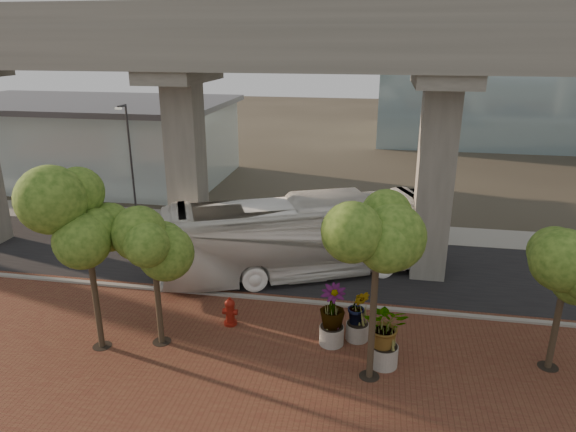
# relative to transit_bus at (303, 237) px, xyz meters

# --- Properties ---
(ground) EXTENTS (160.00, 160.00, 0.00)m
(ground) POSITION_rel_transit_bus_xyz_m (-0.07, -1.04, -1.90)
(ground) COLOR #332E25
(ground) RESTS_ON ground
(brick_plaza) EXTENTS (70.00, 13.00, 0.06)m
(brick_plaza) POSITION_rel_transit_bus_xyz_m (-0.07, -9.04, -1.87)
(brick_plaza) COLOR brown
(brick_plaza) RESTS_ON ground
(asphalt_road) EXTENTS (90.00, 8.00, 0.04)m
(asphalt_road) POSITION_rel_transit_bus_xyz_m (-0.07, 0.96, -1.88)
(asphalt_road) COLOR black
(asphalt_road) RESTS_ON ground
(curb_strip) EXTENTS (70.00, 0.25, 0.16)m
(curb_strip) POSITION_rel_transit_bus_xyz_m (-0.07, -3.04, -1.82)
(curb_strip) COLOR gray
(curb_strip) RESTS_ON ground
(far_sidewalk) EXTENTS (90.00, 3.00, 0.06)m
(far_sidewalk) POSITION_rel_transit_bus_xyz_m (-0.07, 6.46, -1.87)
(far_sidewalk) COLOR gray
(far_sidewalk) RESTS_ON ground
(transit_viaduct) EXTENTS (72.00, 5.60, 12.40)m
(transit_viaduct) POSITION_rel_transit_bus_xyz_m (-0.07, 0.96, 5.39)
(transit_viaduct) COLOR gray
(transit_viaduct) RESTS_ON ground
(station_pavilion) EXTENTS (23.00, 13.00, 6.30)m
(station_pavilion) POSITION_rel_transit_bus_xyz_m (-20.07, 14.96, 1.32)
(station_pavilion) COLOR silver
(station_pavilion) RESTS_ON ground
(transit_bus) EXTENTS (13.77, 8.32, 3.79)m
(transit_bus) POSITION_rel_transit_bus_xyz_m (0.00, 0.00, 0.00)
(transit_bus) COLOR white
(transit_bus) RESTS_ON ground
(fire_hydrant) EXTENTS (0.59, 0.53, 1.19)m
(fire_hydrant) POSITION_rel_transit_bus_xyz_m (-2.12, -5.34, -1.27)
(fire_hydrant) COLOR maroon
(fire_hydrant) RESTS_ON ground
(planter_front) EXTENTS (2.20, 2.20, 2.42)m
(planter_front) POSITION_rel_transit_bus_xyz_m (3.93, -7.00, -0.37)
(planter_front) COLOR #9A978B
(planter_front) RESTS_ON ground
(planter_right) EXTENTS (2.25, 2.25, 2.40)m
(planter_right) POSITION_rel_transit_bus_xyz_m (2.00, -5.98, -0.38)
(planter_right) COLOR gray
(planter_right) RESTS_ON ground
(planter_left) EXTENTS (1.91, 1.91, 2.10)m
(planter_left) POSITION_rel_transit_bus_xyz_m (2.93, -5.50, -0.56)
(planter_left) COLOR gray
(planter_left) RESTS_ON ground
(street_tree_far_west) EXTENTS (3.51, 3.51, 6.61)m
(street_tree_far_west) POSITION_rel_transit_bus_xyz_m (-6.41, -7.70, 3.15)
(street_tree_far_west) COLOR #493D29
(street_tree_far_west) RESTS_ON ground
(street_tree_near_west) EXTENTS (3.17, 3.17, 5.62)m
(street_tree_near_west) POSITION_rel_transit_bus_xyz_m (-4.33, -7.03, 2.31)
(street_tree_near_west) COLOR #493D29
(street_tree_near_west) RESTS_ON ground
(street_tree_near_east) EXTENTS (3.83, 3.83, 6.88)m
(street_tree_near_east) POSITION_rel_transit_bus_xyz_m (3.47, -7.74, 3.27)
(street_tree_near_east) COLOR #493D29
(street_tree_near_east) RESTS_ON ground
(street_tree_far_east) EXTENTS (3.10, 3.10, 5.23)m
(street_tree_far_east) POSITION_rel_transit_bus_xyz_m (9.61, -6.08, 1.96)
(street_tree_far_east) COLOR #493D29
(street_tree_far_east) RESTS_ON ground
(streetlamp_west) EXTENTS (0.36, 1.05, 7.21)m
(streetlamp_west) POSITION_rel_transit_bus_xyz_m (-11.68, 5.92, 2.32)
(streetlamp_west) COLOR #2E2E33
(streetlamp_west) RESTS_ON ground
(streetlamp_east) EXTENTS (0.43, 1.25, 8.63)m
(streetlamp_east) POSITION_rel_transit_bus_xyz_m (7.30, 5.98, 3.14)
(streetlamp_east) COLOR #313136
(streetlamp_east) RESTS_ON ground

